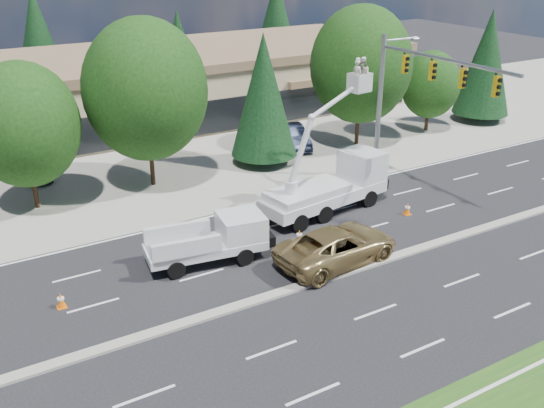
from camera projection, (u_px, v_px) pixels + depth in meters
ground at (331, 278)px, 27.66m from camera, size 140.00×140.00×0.00m
concrete_apron at (169, 154)px, 43.46m from camera, size 140.00×22.00×0.01m
road_median at (331, 277)px, 27.64m from camera, size 120.00×0.55×0.12m
strip_mall at (122, 88)px, 50.19m from camera, size 50.40×15.40×5.50m
tree_front_c at (24, 125)px, 32.91m from camera, size 6.04×6.04×8.39m
tree_front_d at (146, 90)px, 35.70m from camera, size 7.39×7.39×10.26m
tree_front_e at (263, 95)px, 39.92m from camera, size 4.45×4.45×8.78m
tree_front_f at (361, 65)px, 43.12m from camera, size 7.30×7.30×10.14m
tree_front_g at (430, 85)px, 47.24m from camera, size 4.58×4.58×6.35m
tree_front_h at (486, 62)px, 49.54m from camera, size 4.62×4.62×9.10m
tree_back_b at (38, 40)px, 56.79m from camera, size 5.13×5.13×10.11m
tree_back_c at (178, 43)px, 63.83m from camera, size 3.80×3.80×7.49m
tree_back_d at (276, 19)px, 68.68m from camera, size 5.40×5.40×10.65m
signal_mast at (405, 90)px, 35.41m from camera, size 2.76×10.16×9.00m
utility_pickup at (214, 244)px, 28.83m from camera, size 5.91×2.89×2.17m
bucket_truck at (335, 178)px, 34.05m from camera, size 8.05×3.39×8.39m
traffic_cone_a at (61, 300)px, 25.33m from camera, size 0.40×0.40×0.70m
traffic_cone_b at (269, 238)px, 30.54m from camera, size 0.40×0.40×0.70m
traffic_cone_c at (299, 236)px, 30.75m from camera, size 0.40×0.40×0.70m
traffic_cone_d at (407, 209)px, 33.87m from camera, size 0.40×0.40×0.70m
minivan at (337, 246)px, 28.68m from camera, size 6.43×3.42×1.72m
parked_car_west at (41, 166)px, 39.10m from camera, size 2.82×4.39×1.39m
parked_car_east at (292, 136)px, 44.69m from camera, size 2.89×5.13×1.60m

